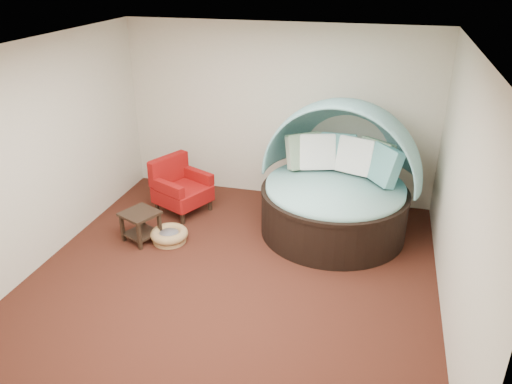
% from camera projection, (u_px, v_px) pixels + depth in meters
% --- Properties ---
extents(floor, '(5.00, 5.00, 0.00)m').
position_uv_depth(floor, '(234.00, 274.00, 6.35)').
color(floor, '#421B13').
rests_on(floor, ground).
extents(wall_back, '(5.00, 0.00, 5.00)m').
position_uv_depth(wall_back, '(278.00, 113.00, 7.94)').
color(wall_back, beige).
rests_on(wall_back, floor).
extents(wall_front, '(5.00, 0.00, 5.00)m').
position_uv_depth(wall_front, '(128.00, 305.00, 3.56)').
color(wall_front, beige).
rests_on(wall_front, floor).
extents(wall_left, '(0.00, 5.00, 5.00)m').
position_uv_depth(wall_left, '(44.00, 153.00, 6.33)').
color(wall_left, beige).
rests_on(wall_left, floor).
extents(wall_right, '(0.00, 5.00, 5.00)m').
position_uv_depth(wall_right, '(461.00, 197.00, 5.18)').
color(wall_right, beige).
rests_on(wall_right, floor).
extents(ceiling, '(5.00, 5.00, 0.00)m').
position_uv_depth(ceiling, '(229.00, 48.00, 5.15)').
color(ceiling, white).
rests_on(ceiling, wall_back).
extents(canopy_daybed, '(2.46, 2.40, 1.92)m').
position_uv_depth(canopy_daybed, '(338.00, 173.00, 7.05)').
color(canopy_daybed, black).
rests_on(canopy_daybed, floor).
extents(pet_basket, '(0.70, 0.70, 0.18)m').
position_uv_depth(pet_basket, '(169.00, 235.00, 7.04)').
color(pet_basket, olive).
rests_on(pet_basket, floor).
extents(red_armchair, '(0.97, 0.97, 0.86)m').
position_uv_depth(red_armchair, '(180.00, 187.00, 7.79)').
color(red_armchair, black).
rests_on(red_armchair, floor).
extents(side_table, '(0.60, 0.60, 0.44)m').
position_uv_depth(side_table, '(141.00, 222.00, 7.00)').
color(side_table, black).
rests_on(side_table, floor).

